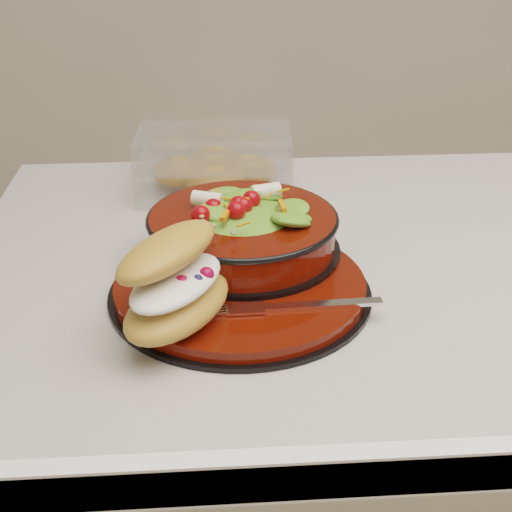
{
  "coord_description": "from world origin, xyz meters",
  "views": [
    {
      "loc": [
        -0.3,
        -0.81,
        1.33
      ],
      "look_at": [
        -0.25,
        -0.07,
        0.94
      ],
      "focal_mm": 50.0,
      "sensor_mm": 36.0,
      "label": 1
    }
  ],
  "objects": [
    {
      "name": "fork",
      "position": [
        -0.21,
        -0.16,
        0.92
      ],
      "size": [
        0.17,
        0.02,
        0.0
      ],
      "rotation": [
        0.0,
        0.0,
        1.61
      ],
      "color": "silver",
      "rests_on": "dinner_plate"
    },
    {
      "name": "salad_bowl",
      "position": [
        -0.26,
        -0.02,
        0.96
      ],
      "size": [
        0.24,
        0.24,
        0.1
      ],
      "rotation": [
        0.0,
        0.0,
        0.41
      ],
      "color": "black",
      "rests_on": "dinner_plate"
    },
    {
      "name": "pastry_box",
      "position": [
        -0.29,
        0.24,
        0.94
      ],
      "size": [
        0.24,
        0.18,
        0.09
      ],
      "rotation": [
        0.0,
        0.0,
        -0.05
      ],
      "color": "white",
      "rests_on": "island_counter"
    },
    {
      "name": "croissant",
      "position": [
        -0.34,
        -0.17,
        0.96
      ],
      "size": [
        0.15,
        0.19,
        0.09
      ],
      "rotation": [
        0.0,
        0.0,
        1.03
      ],
      "color": "#C37D3B",
      "rests_on": "dinner_plate"
    },
    {
      "name": "island_counter",
      "position": [
        0.0,
        -0.0,
        0.45
      ],
      "size": [
        1.24,
        0.74,
        0.9
      ],
      "color": "white",
      "rests_on": "ground"
    },
    {
      "name": "dinner_plate",
      "position": [
        -0.27,
        -0.09,
        0.91
      ],
      "size": [
        0.31,
        0.31,
        0.02
      ],
      "rotation": [
        0.0,
        0.0,
        0.32
      ],
      "color": "black",
      "rests_on": "island_counter"
    }
  ]
}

